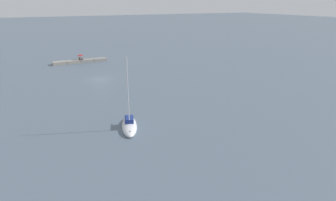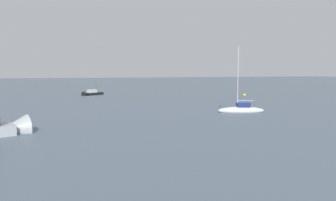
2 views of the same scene
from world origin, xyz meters
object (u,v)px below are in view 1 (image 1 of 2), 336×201
at_px(person_seated_brown_right, 79,59).
at_px(umbrella_open_red, 80,55).
at_px(sailboat_white_mid, 129,125).
at_px(person_seated_grey_left, 82,59).

height_order(person_seated_brown_right, umbrella_open_red, umbrella_open_red).
bearing_deg(person_seated_brown_right, sailboat_white_mid, 92.96).
xyz_separation_m(person_seated_grey_left, umbrella_open_red, (0.27, -0.13, 0.87)).
xyz_separation_m(umbrella_open_red, sailboat_white_mid, (3.23, 41.14, -1.54)).
distance_m(person_seated_grey_left, person_seated_brown_right, 0.57).
bearing_deg(umbrella_open_red, person_seated_grey_left, 154.74).
height_order(person_seated_brown_right, sailboat_white_mid, sailboat_white_mid).
xyz_separation_m(person_seated_brown_right, sailboat_white_mid, (2.94, 41.10, -0.67)).
bearing_deg(person_seated_grey_left, umbrella_open_red, -18.21).
bearing_deg(person_seated_brown_right, umbrella_open_red, -164.75).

